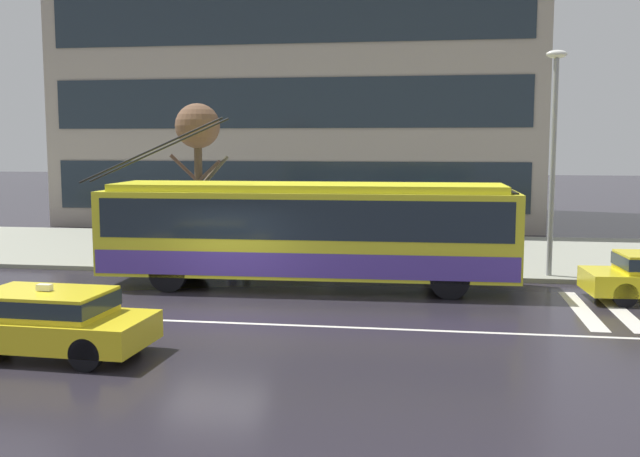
# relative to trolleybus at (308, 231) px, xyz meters

# --- Properties ---
(ground_plane) EXTENTS (160.00, 160.00, 0.00)m
(ground_plane) POSITION_rel_trolleybus_xyz_m (-1.79, -3.24, -1.63)
(ground_plane) COLOR #252129
(sidewalk_slab) EXTENTS (80.00, 10.00, 0.14)m
(sidewalk_slab) POSITION_rel_trolleybus_xyz_m (-1.79, 6.60, -1.56)
(sidewalk_slab) COLOR gray
(sidewalk_slab) RESTS_ON ground_plane
(crosswalk_stripe_edge_near) EXTENTS (0.44, 4.40, 0.01)m
(crosswalk_stripe_edge_near) POSITION_rel_trolleybus_xyz_m (7.18, -1.82, -1.63)
(crosswalk_stripe_edge_near) COLOR beige
(crosswalk_stripe_edge_near) RESTS_ON ground_plane
(crosswalk_stripe_inner_a) EXTENTS (0.44, 4.40, 0.01)m
(crosswalk_stripe_inner_a) POSITION_rel_trolleybus_xyz_m (8.08, -1.82, -1.63)
(crosswalk_stripe_inner_a) COLOR beige
(crosswalk_stripe_inner_a) RESTS_ON ground_plane
(lane_centre_line) EXTENTS (72.00, 0.14, 0.01)m
(lane_centre_line) POSITION_rel_trolleybus_xyz_m (-1.79, -4.44, -1.63)
(lane_centre_line) COLOR silver
(lane_centre_line) RESTS_ON ground_plane
(trolleybus) EXTENTS (12.46, 2.90, 4.82)m
(trolleybus) POSITION_rel_trolleybus_xyz_m (0.00, 0.00, 0.00)
(trolleybus) COLOR yellow
(trolleybus) RESTS_ON ground_plane
(taxi_oncoming_near) EXTENTS (4.48, 2.01, 1.39)m
(taxi_oncoming_near) POSITION_rel_trolleybus_xyz_m (-4.00, -7.43, -0.93)
(taxi_oncoming_near) COLOR yellow
(taxi_oncoming_near) RESTS_ON ground_plane
(bus_shelter) EXTENTS (3.70, 1.61, 2.47)m
(bus_shelter) POSITION_rel_trolleybus_xyz_m (-1.55, 3.85, 0.35)
(bus_shelter) COLOR gray
(bus_shelter) RESTS_ON sidewalk_slab
(pedestrian_at_shelter) EXTENTS (1.48, 1.48, 1.90)m
(pedestrian_at_shelter) POSITION_rel_trolleybus_xyz_m (-2.39, 2.44, 0.06)
(pedestrian_at_shelter) COLOR black
(pedestrian_at_shelter) RESTS_ON sidewalk_slab
(pedestrian_approaching_curb) EXTENTS (1.04, 1.04, 1.98)m
(pedestrian_approaching_curb) POSITION_rel_trolleybus_xyz_m (-3.06, 3.29, 0.05)
(pedestrian_approaching_curb) COLOR navy
(pedestrian_approaching_curb) RESTS_ON sidewalk_slab
(pedestrian_walking_past) EXTENTS (1.55, 1.55, 1.92)m
(pedestrian_walking_past) POSITION_rel_trolleybus_xyz_m (3.40, 2.44, 0.08)
(pedestrian_walking_past) COLOR black
(pedestrian_walking_past) RESTS_ON sidewalk_slab
(street_lamp) EXTENTS (0.60, 0.32, 6.65)m
(street_lamp) POSITION_rel_trolleybus_xyz_m (6.98, 2.20, 2.44)
(street_lamp) COLOR #929498
(street_lamp) RESTS_ON sidewalk_slab
(street_tree_bare) EXTENTS (1.87, 1.98, 5.29)m
(street_tree_bare) POSITION_rel_trolleybus_xyz_m (-4.43, 3.79, 2.81)
(street_tree_bare) COLOR brown
(street_tree_bare) RESTS_ON sidewalk_slab
(office_tower_corner_left) EXTENTS (23.94, 13.75, 19.58)m
(office_tower_corner_left) POSITION_rel_trolleybus_xyz_m (-3.35, 19.91, 8.17)
(office_tower_corner_left) COLOR gray
(office_tower_corner_left) RESTS_ON ground_plane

